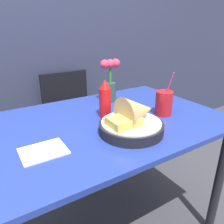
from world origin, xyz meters
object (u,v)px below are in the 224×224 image
(chair_far_window, at_px, (70,114))
(food_basket, at_px, (134,120))
(flower_vase, at_px, (110,79))
(drink_cup, at_px, (164,104))
(ketchup_bottle, at_px, (105,99))

(chair_far_window, distance_m, food_basket, 1.00)
(chair_far_window, xyz_separation_m, flower_vase, (0.08, -0.52, 0.40))
(food_basket, relative_size, flower_vase, 1.10)
(chair_far_window, distance_m, drink_cup, 0.94)
(chair_far_window, height_order, flower_vase, flower_vase)
(chair_far_window, relative_size, food_basket, 2.92)
(food_basket, distance_m, drink_cup, 0.27)
(chair_far_window, height_order, ketchup_bottle, ketchup_bottle)
(food_basket, distance_m, ketchup_bottle, 0.23)
(ketchup_bottle, xyz_separation_m, drink_cup, (0.28, -0.14, -0.04))
(chair_far_window, distance_m, ketchup_bottle, 0.81)
(drink_cup, bearing_deg, ketchup_bottle, 153.23)
(chair_far_window, height_order, food_basket, food_basket)
(chair_far_window, xyz_separation_m, food_basket, (-0.06, -0.94, 0.31))
(drink_cup, xyz_separation_m, flower_vase, (-0.13, 0.34, 0.08))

